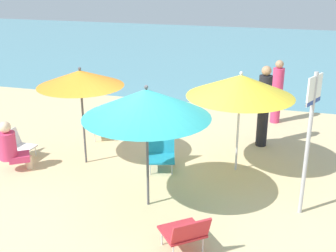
% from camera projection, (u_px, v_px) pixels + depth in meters
% --- Properties ---
extents(ground_plane, '(40.00, 40.00, 0.00)m').
position_uv_depth(ground_plane, '(143.00, 196.00, 7.11)').
color(ground_plane, '#D3BC8C').
extents(sea_water, '(40.00, 16.00, 0.01)m').
position_uv_depth(sea_water, '(241.00, 51.00, 19.06)').
color(sea_water, '#5693A3').
rests_on(sea_water, ground_plane).
extents(umbrella_teal, '(1.91, 1.91, 1.95)m').
position_uv_depth(umbrella_teal, '(146.00, 103.00, 6.27)').
color(umbrella_teal, '#4C4C51').
rests_on(umbrella_teal, ground_plane).
extents(umbrella_orange, '(1.57, 1.57, 1.86)m').
position_uv_depth(umbrella_orange, '(80.00, 78.00, 7.74)').
color(umbrella_orange, '#4C4C51').
rests_on(umbrella_orange, ground_plane).
extents(umbrella_yellow, '(1.88, 1.88, 1.86)m').
position_uv_depth(umbrella_yellow, '(241.00, 86.00, 7.45)').
color(umbrella_yellow, silver).
rests_on(umbrella_yellow, ground_plane).
extents(beach_chair_a, '(0.65, 0.73, 0.66)m').
position_uv_depth(beach_chair_a, '(161.00, 151.00, 8.02)').
color(beach_chair_a, teal).
rests_on(beach_chair_a, ground_plane).
extents(beach_chair_b, '(0.74, 0.76, 0.56)m').
position_uv_depth(beach_chair_b, '(104.00, 124.00, 9.48)').
color(beach_chair_b, white).
rests_on(beach_chair_b, ground_plane).
extents(beach_chair_c, '(0.76, 0.76, 0.59)m').
position_uv_depth(beach_chair_c, '(185.00, 232.00, 5.57)').
color(beach_chair_c, red).
rests_on(beach_chair_c, ground_plane).
extents(beach_chair_d, '(0.52, 0.48, 0.55)m').
position_uv_depth(beach_chair_d, '(17.00, 144.00, 8.39)').
color(beach_chair_d, white).
rests_on(beach_chair_d, ground_plane).
extents(person_a, '(0.26, 0.26, 1.51)m').
position_uv_depth(person_a, '(277.00, 91.00, 10.18)').
color(person_a, '#DB3866').
rests_on(person_a, ground_plane).
extents(person_b, '(0.26, 0.26, 1.69)m').
position_uv_depth(person_b, '(264.00, 106.00, 8.80)').
color(person_b, black).
rests_on(person_b, ground_plane).
extents(person_c, '(0.55, 0.50, 0.96)m').
position_uv_depth(person_c, '(10.00, 146.00, 7.81)').
color(person_c, '#DB3866').
rests_on(person_c, ground_plane).
extents(warning_sign, '(0.21, 0.42, 2.20)m').
position_uv_depth(warning_sign, '(310.00, 125.00, 6.14)').
color(warning_sign, '#ADADB2').
rests_on(warning_sign, ground_plane).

